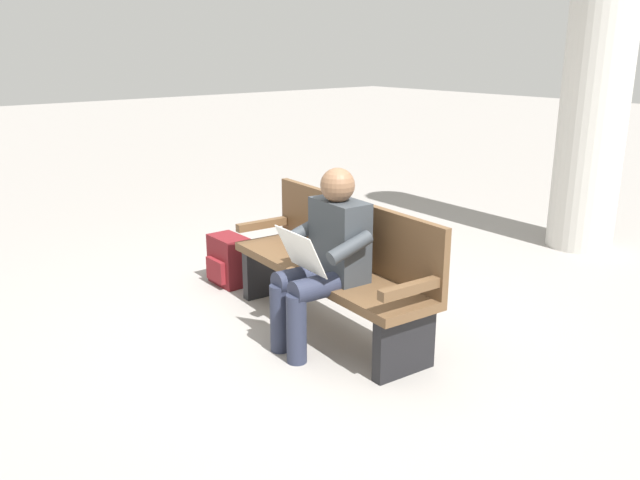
% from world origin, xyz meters
% --- Properties ---
extents(ground_plane, '(40.00, 40.00, 0.00)m').
position_xyz_m(ground_plane, '(0.00, 0.00, 0.00)').
color(ground_plane, gray).
extents(bench_near, '(1.84, 0.64, 0.90)m').
position_xyz_m(bench_near, '(-0.01, -0.07, 0.46)').
color(bench_near, brown).
rests_on(bench_near, ground).
extents(person_seated, '(0.60, 0.60, 1.18)m').
position_xyz_m(person_seated, '(-0.19, 0.18, 0.63)').
color(person_seated, '#33383D').
rests_on(person_seated, ground).
extents(backpack, '(0.35, 0.27, 0.41)m').
position_xyz_m(backpack, '(1.21, 0.05, 0.20)').
color(backpack, maroon).
rests_on(backpack, ground).
extents(support_pillar, '(0.62, 0.62, 4.10)m').
position_xyz_m(support_pillar, '(-0.09, -3.20, 2.05)').
color(support_pillar, beige).
rests_on(support_pillar, ground).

